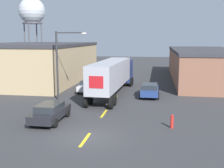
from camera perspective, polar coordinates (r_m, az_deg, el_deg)
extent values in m
plane|color=#333335|center=(18.68, -5.09, -10.68)|extent=(160.00, 160.00, 0.00)
cube|color=yellow|center=(18.22, -5.49, -11.19)|extent=(0.20, 2.51, 0.01)
cube|color=yellow|center=(24.11, -1.64, -6.00)|extent=(0.20, 2.51, 0.01)
cube|color=yellow|center=(30.19, 0.63, -2.86)|extent=(0.20, 2.51, 0.01)
cube|color=tan|center=(43.88, -15.21, 4.08)|extent=(13.88, 21.88, 5.22)
cube|color=#333338|center=(43.73, -15.37, 7.75)|extent=(14.08, 22.08, 0.40)
cube|color=brown|center=(45.64, 18.21, 3.55)|extent=(9.52, 27.04, 4.31)
cube|color=#333338|center=(45.48, 18.36, 6.50)|extent=(9.72, 27.24, 0.40)
cube|color=navy|center=(38.15, 2.26, 2.75)|extent=(2.38, 3.09, 2.93)
cube|color=#A8A8B2|center=(30.43, -0.24, 2.11)|extent=(2.93, 12.22, 2.72)
cube|color=red|center=(24.58, -3.25, 0.36)|extent=(1.30, 0.09, 1.09)
cylinder|color=black|center=(38.53, 4.07, 0.60)|extent=(0.33, 1.11, 1.10)
cylinder|color=black|center=(38.92, 0.63, 0.71)|extent=(0.33, 1.11, 1.10)
cylinder|color=black|center=(37.36, 3.82, 0.33)|extent=(0.33, 1.11, 1.10)
cylinder|color=black|center=(37.76, 0.27, 0.45)|extent=(0.33, 1.11, 1.10)
cylinder|color=black|center=(26.81, 0.47, -3.23)|extent=(0.33, 1.11, 1.10)
cylinder|color=black|center=(27.36, -4.38, -3.00)|extent=(0.33, 1.11, 1.10)
cylinder|color=black|center=(25.47, -0.16, -3.90)|extent=(0.33, 1.11, 1.10)
cylinder|color=black|center=(26.06, -5.24, -3.64)|extent=(0.33, 1.11, 1.10)
cube|color=black|center=(22.26, -12.40, -5.86)|extent=(1.84, 4.61, 0.60)
cube|color=#23282D|center=(22.00, -12.58, -4.57)|extent=(1.62, 2.40, 0.49)
cylinder|color=black|center=(23.32, -8.97, -5.81)|extent=(0.22, 0.67, 0.67)
cylinder|color=black|center=(23.95, -13.17, -5.54)|extent=(0.22, 0.67, 0.67)
cylinder|color=black|center=(20.73, -11.45, -7.81)|extent=(0.22, 0.67, 0.67)
cylinder|color=black|center=(21.44, -16.09, -7.42)|extent=(0.22, 0.67, 0.67)
cube|color=silver|center=(33.85, -4.66, -0.47)|extent=(1.84, 4.61, 0.60)
cube|color=#23282D|center=(33.62, -4.73, 0.40)|extent=(1.62, 2.40, 0.49)
cylinder|color=black|center=(35.07, -2.64, -0.60)|extent=(0.22, 0.67, 0.67)
cylinder|color=black|center=(35.49, -5.54, -0.52)|extent=(0.22, 0.67, 0.67)
cylinder|color=black|center=(32.32, -3.69, -1.47)|extent=(0.22, 0.67, 0.67)
cylinder|color=black|center=(32.77, -6.82, -1.36)|extent=(0.22, 0.67, 0.67)
cube|color=navy|center=(31.13, 7.68, -1.39)|extent=(1.84, 4.61, 0.60)
cube|color=#23282D|center=(30.90, 7.70, -0.44)|extent=(1.62, 2.40, 0.49)
cylinder|color=black|center=(32.58, 9.36, -1.49)|extent=(0.22, 0.67, 0.67)
cylinder|color=black|center=(32.63, 6.13, -1.40)|extent=(0.22, 0.67, 0.67)
cylinder|color=black|center=(29.78, 9.35, -2.51)|extent=(0.22, 0.67, 0.67)
cylinder|color=black|center=(29.83, 5.82, -2.41)|extent=(0.22, 0.67, 0.67)
cylinder|color=#47474C|center=(69.48, -14.05, 7.94)|extent=(0.28, 0.28, 10.05)
cylinder|color=#47474C|center=(72.32, -14.96, 7.95)|extent=(0.28, 0.28, 10.05)
cylinder|color=#47474C|center=(71.29, -17.27, 7.83)|extent=(0.28, 0.28, 10.05)
cylinder|color=#47474C|center=(68.41, -16.44, 7.82)|extent=(0.28, 0.28, 10.05)
cylinder|color=#4C4C51|center=(70.43, -15.86, 11.81)|extent=(4.59, 4.59, 0.30)
sphere|color=#B7BCC6|center=(70.63, -15.96, 14.09)|extent=(6.15, 6.15, 6.15)
cylinder|color=#2D2D30|center=(29.47, -11.07, 3.61)|extent=(0.20, 0.20, 7.06)
cylinder|color=#2D2D30|center=(28.87, -8.57, 10.28)|extent=(2.87, 0.11, 0.11)
ellipsoid|color=silver|center=(28.46, -5.78, 10.15)|extent=(0.56, 0.32, 0.22)
cylinder|color=red|center=(20.67, 12.08, -7.64)|extent=(0.22, 0.22, 0.84)
sphere|color=red|center=(20.53, 12.13, -6.36)|extent=(0.20, 0.20, 0.20)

